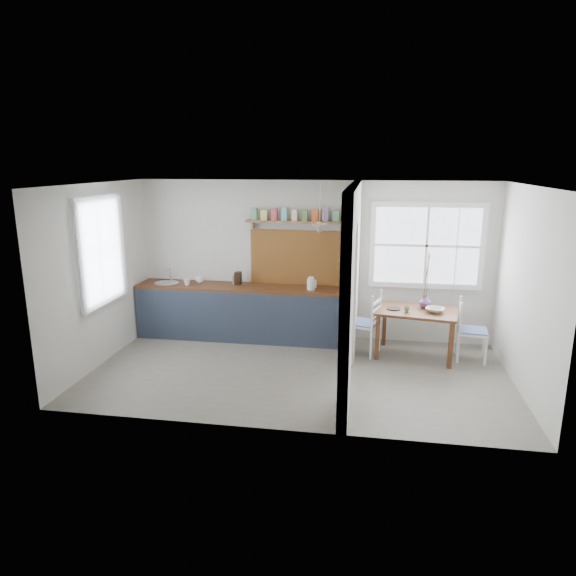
% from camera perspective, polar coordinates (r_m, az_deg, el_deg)
% --- Properties ---
extents(floor, '(5.80, 3.20, 0.01)m').
position_cam_1_polar(floor, '(7.31, 1.17, -9.37)').
color(floor, gray).
rests_on(floor, ground).
extents(ceiling, '(5.80, 3.20, 0.01)m').
position_cam_1_polar(ceiling, '(6.72, 1.28, 11.43)').
color(ceiling, silver).
rests_on(ceiling, walls).
extents(walls, '(5.81, 3.21, 2.60)m').
position_cam_1_polar(walls, '(6.90, 1.22, 0.59)').
color(walls, silver).
rests_on(walls, floor).
extents(partition, '(0.12, 3.20, 2.60)m').
position_cam_1_polar(partition, '(6.87, 7.09, 1.70)').
color(partition, silver).
rests_on(partition, floor).
extents(kitchen_window, '(0.10, 1.16, 1.50)m').
position_cam_1_polar(kitchen_window, '(7.77, -20.28, 3.86)').
color(kitchen_window, white).
rests_on(kitchen_window, walls).
extents(nook_window, '(1.76, 0.10, 1.30)m').
position_cam_1_polar(nook_window, '(8.36, 15.14, 4.55)').
color(nook_window, white).
rests_on(nook_window, walls).
extents(counter, '(3.50, 0.60, 0.90)m').
position_cam_1_polar(counter, '(8.59, -5.03, -2.59)').
color(counter, '#593019').
rests_on(counter, floor).
extents(sink, '(0.40, 0.40, 0.02)m').
position_cam_1_polar(sink, '(8.87, -13.31, 0.50)').
color(sink, silver).
rests_on(sink, counter).
extents(backsplash, '(1.65, 0.03, 0.90)m').
position_cam_1_polar(backsplash, '(8.45, 1.36, 3.40)').
color(backsplash, brown).
rests_on(backsplash, walls).
extents(shelf, '(1.75, 0.20, 0.21)m').
position_cam_1_polar(shelf, '(8.27, 1.30, 7.81)').
color(shelf, '#9A724E').
rests_on(shelf, walls).
extents(pendant_lamp, '(0.26, 0.26, 0.16)m').
position_cam_1_polar(pendant_lamp, '(7.91, 3.51, 6.55)').
color(pendant_lamp, beige).
rests_on(pendant_lamp, ceiling).
extents(utensil_rail, '(0.02, 0.50, 0.02)m').
position_cam_1_polar(utensil_rail, '(7.69, 6.69, 3.03)').
color(utensil_rail, silver).
rests_on(utensil_rail, partition).
extents(dining_table, '(1.28, 0.96, 0.73)m').
position_cam_1_polar(dining_table, '(8.01, 13.99, -4.91)').
color(dining_table, '#593019').
rests_on(dining_table, floor).
extents(chair_left, '(0.57, 0.57, 0.98)m').
position_cam_1_polar(chair_left, '(7.95, 8.35, -3.80)').
color(chair_left, white).
rests_on(chair_left, floor).
extents(chair_right, '(0.47, 0.47, 0.92)m').
position_cam_1_polar(chair_right, '(8.08, 19.83, -4.44)').
color(chair_right, white).
rests_on(chair_right, floor).
extents(kettle, '(0.18, 0.15, 0.21)m').
position_cam_1_polar(kettle, '(8.15, 2.57, 0.51)').
color(kettle, white).
rests_on(kettle, counter).
extents(mug_a, '(0.14, 0.14, 0.10)m').
position_cam_1_polar(mug_a, '(8.62, -11.16, 0.65)').
color(mug_a, white).
rests_on(mug_a, counter).
extents(mug_b, '(0.18, 0.18, 0.11)m').
position_cam_1_polar(mug_b, '(8.74, -9.81, 0.91)').
color(mug_b, white).
rests_on(mug_b, counter).
extents(knife_block, '(0.10, 0.14, 0.21)m').
position_cam_1_polar(knife_block, '(8.53, -5.58, 1.08)').
color(knife_block, black).
rests_on(knife_block, counter).
extents(jar, '(0.11, 0.11, 0.14)m').
position_cam_1_polar(jar, '(8.57, -5.93, 0.89)').
color(jar, '#8C7C5B').
rests_on(jar, counter).
extents(towel_magenta, '(0.02, 0.03, 0.55)m').
position_cam_1_polar(towel_magenta, '(8.07, 6.26, -5.09)').
color(towel_magenta, '#B42E63').
rests_on(towel_magenta, counter).
extents(towel_orange, '(0.02, 0.03, 0.54)m').
position_cam_1_polar(towel_orange, '(8.03, 6.24, -5.37)').
color(towel_orange, gold).
rests_on(towel_orange, counter).
extents(bowl, '(0.34, 0.34, 0.06)m').
position_cam_1_polar(bowl, '(7.87, 16.01, -2.36)').
color(bowl, beige).
rests_on(bowl, dining_table).
extents(table_cup, '(0.11, 0.11, 0.08)m').
position_cam_1_polar(table_cup, '(7.77, 13.06, -2.32)').
color(table_cup, '#588A5B').
rests_on(table_cup, dining_table).
extents(plate, '(0.26, 0.26, 0.02)m').
position_cam_1_polar(plate, '(7.88, 11.66, -2.27)').
color(plate, black).
rests_on(plate, dining_table).
extents(vase, '(0.19, 0.19, 0.20)m').
position_cam_1_polar(vase, '(8.05, 15.00, -1.45)').
color(vase, '#663F72').
rests_on(vase, dining_table).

